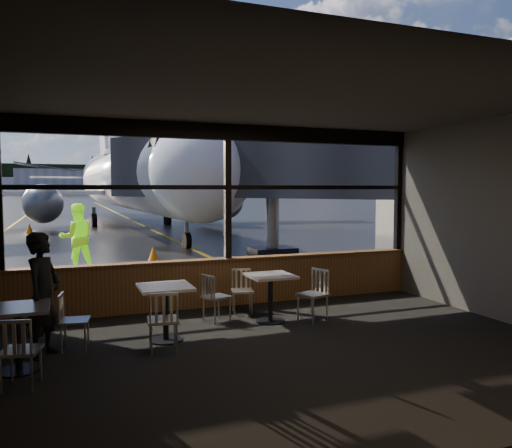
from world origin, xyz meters
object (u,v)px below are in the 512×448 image
passenger (43,295)px  cafe_table_left (18,339)px  chair_near_n (242,291)px  cone_wing (29,228)px  cafe_table_near (270,298)px  chair_near_w (217,298)px  cafe_table_mid (166,313)px  chair_mid_s (163,321)px  jet_bridge (282,187)px  airliner (133,137)px  chair_mid_w (75,321)px  chair_left_s (21,352)px  cone_nose (153,255)px  ground_crew (77,238)px  chair_near_e (313,295)px

passenger → cafe_table_left: bearing=178.1°
cafe_table_left → chair_near_n: size_ratio=1.02×
cafe_table_left → cone_wing: size_ratio=1.57×
cafe_table_near → chair_near_w: bearing=156.9°
cafe_table_mid → chair_mid_s: size_ratio=0.95×
jet_bridge → chair_near_n: bearing=-119.8°
airliner → chair_mid_s: size_ratio=39.16×
chair_mid_w → chair_left_s: bearing=-16.9°
chair_near_w → cone_nose: 7.11m
cafe_table_left → chair_near_w: (2.97, 1.38, 0.01)m
chair_left_s → chair_mid_s: bearing=35.2°
passenger → ground_crew: size_ratio=0.91×
cafe_table_mid → chair_near_n: (1.62, 1.15, -0.02)m
cafe_table_near → chair_near_n: (-0.25, 0.73, -0.01)m
airliner → ground_crew: airliner is taller
ground_crew → cafe_table_left: bearing=75.4°
passenger → chair_near_n: bearing=-42.2°
cafe_table_mid → cafe_table_left: (-1.94, -0.60, -0.01)m
cafe_table_near → cafe_table_mid: cafe_table_mid is taller
passenger → cafe_table_mid: bearing=-59.9°
cone_nose → chair_mid_w: bearing=-106.9°
cafe_table_left → chair_mid_w: (0.67, 0.65, -0.00)m
chair_near_e → cone_wing: size_ratio=1.71×
chair_mid_w → chair_near_w: bearing=117.0°
jet_bridge → ground_crew: jet_bridge is taller
chair_left_s → ground_crew: (0.79, 8.21, 0.51)m
passenger → chair_mid_w: bearing=-42.6°
chair_near_e → ground_crew: 7.75m
cafe_table_mid → chair_near_w: cafe_table_mid is taller
cafe_table_mid → passenger: bearing=-176.9°
passenger → cone_nose: (2.78, 7.98, -0.59)m
airliner → ground_crew: size_ratio=18.50×
cafe_table_mid → chair_near_w: bearing=37.3°
chair_mid_w → cone_wing: 20.14m
cafe_table_mid → cone_wing: size_ratio=1.60×
chair_near_e → jet_bridge: bearing=-40.1°
airliner → chair_left_s: 24.90m
chair_near_n → cafe_table_near: bearing=122.3°
airliner → chair_mid_w: bearing=-101.7°
cafe_table_mid → airliner: bearing=83.8°
cone_nose → cone_wing: size_ratio=0.98×
chair_mid_s → chair_left_s: 1.88m
chair_mid_w → passenger: (-0.39, -0.14, 0.44)m
chair_near_w → chair_near_n: bearing=101.7°
airliner → chair_mid_w: airliner is taller
airliner → passenger: bearing=-102.6°
cafe_table_near → chair_near_w: 0.92m
cafe_table_left → chair_near_e: bearing=10.4°
jet_bridge → chair_near_w: (-4.14, -6.58, -1.91)m
cone_wing → chair_near_e: bearing=-74.1°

